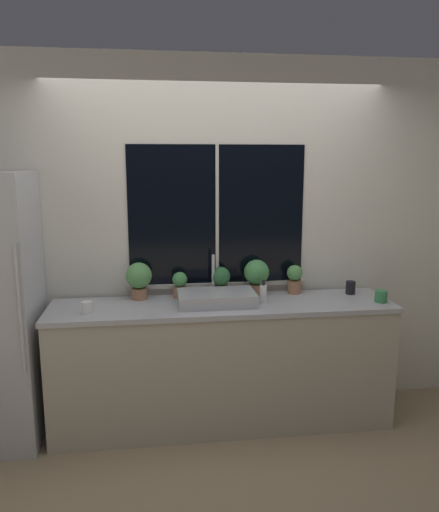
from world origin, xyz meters
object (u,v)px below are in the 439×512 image
Objects in this scene: sink at (217,298)px; potted_plant_left at (180,284)px; mug_green at (381,296)px; potted_plant_far_right at (295,278)px; soap_bottle at (263,293)px; potted_plant_center at (221,280)px; mug_white at (87,308)px; mug_black at (351,288)px; potted_plant_far_left at (139,278)px; potted_plant_right at (257,274)px.

potted_plant_left is at bearing 139.79° from sink.
potted_plant_left is 2.15× the size of mug_green.
soap_bottle is (-0.30, -0.23, -0.05)m from potted_plant_far_right.
potted_plant_center is 0.57m from potted_plant_far_right.
sink reaches higher than mug_white.
soap_bottle is at bearing -142.63° from potted_plant_far_right.
sink is 0.23m from potted_plant_center.
potted_plant_far_right is 0.38m from soap_bottle.
mug_black is at bearing 7.35° from sink.
mug_green is 1.12× the size of mug_white.
potted_plant_far_left is 1.01× the size of potted_plant_right.
sink is 2.02× the size of potted_plant_right.
potted_plant_right is at bearing 0.00° from potted_plant_left.
mug_green is at bearing -4.96° from sink.
potted_plant_far_left is at bearing 180.00° from potted_plant_right.
potted_plant_far_right reaches higher than soap_bottle.
potted_plant_far_left is 2.75× the size of mug_black.
soap_bottle reaches higher than mug_white.
sink is at bearing -20.98° from potted_plant_far_left.
sink is at bearing -147.70° from potted_plant_right.
potted_plant_far_left is at bearing 169.76° from mug_green.
potted_plant_right reaches higher than potted_plant_left.
potted_plant_center is 2.78× the size of mug_white.
mug_white is at bearing -173.03° from mug_black.
potted_plant_center is 0.36m from soap_bottle.
soap_bottle is at bearing -2.50° from sink.
potted_plant_far_left is 3.39× the size of mug_white.
potted_plant_right is 0.24m from soap_bottle.
potted_plant_center is 1.00m from mug_black.
potted_plant_center reaches higher than soap_bottle.
potted_plant_left is at bearing 25.94° from mug_white.
soap_bottle is at bearing 174.07° from mug_green.
potted_plant_far_left is 1.41× the size of potted_plant_left.
potted_plant_left reaches higher than mug_white.
potted_plant_far_right reaches higher than potted_plant_left.
potted_plant_left is at bearing 167.69° from mug_green.
mug_black is at bearing 119.25° from mug_green.
potted_plant_right is 3.02× the size of mug_green.
soap_bottle is at bearing -21.05° from potted_plant_left.
soap_bottle is 1.68× the size of mug_black.
mug_white is (-1.95, -0.24, -0.01)m from mug_black.
potted_plant_far_left is at bearing 42.41° from mug_white.
potted_plant_right reaches higher than mug_black.
potted_plant_far_left is at bearing 177.34° from mug_black.
potted_plant_center is at bearing 175.72° from mug_black.
sink is at bearing 175.04° from mug_green.
potted_plant_far_right is at bearing -0.00° from potted_plant_center.
soap_bottle reaches higher than mug_black.
sink is 2.45× the size of potted_plant_center.
sink is at bearing -40.21° from potted_plant_left.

